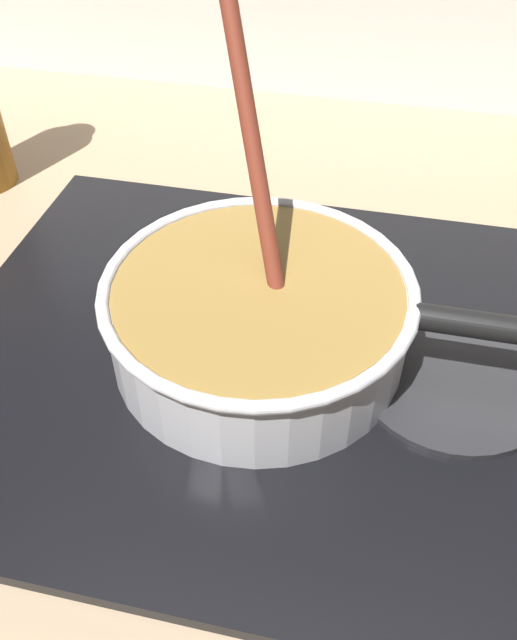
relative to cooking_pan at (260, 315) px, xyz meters
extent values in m
cube|color=#9E8466|center=(-0.02, -0.24, -0.07)|extent=(2.40, 1.60, 0.04)
cube|color=black|center=(0.00, 0.00, -0.05)|extent=(0.56, 0.48, 0.01)
torus|color=#592D0C|center=(0.00, 0.00, -0.04)|extent=(0.19, 0.19, 0.01)
cylinder|color=#262628|center=(0.16, 0.00, -0.04)|extent=(0.16, 0.16, 0.01)
cylinder|color=silver|center=(0.00, 0.00, -0.01)|extent=(0.25, 0.25, 0.07)
cylinder|color=olive|center=(0.00, 0.00, 0.00)|extent=(0.24, 0.24, 0.07)
torus|color=silver|center=(0.00, 0.00, 0.03)|extent=(0.26, 0.26, 0.01)
cylinder|color=black|center=(0.19, 0.00, 0.02)|extent=(0.13, 0.02, 0.02)
cylinder|color=#EDD88C|center=(-0.02, 0.08, 0.02)|extent=(0.03, 0.03, 0.01)
cylinder|color=#E5CC7A|center=(-0.04, -0.03, 0.02)|extent=(0.03, 0.03, 0.01)
cylinder|color=beige|center=(-0.03, 0.04, 0.02)|extent=(0.03, 0.03, 0.01)
cylinder|color=#E5CC7A|center=(-0.03, -0.10, 0.02)|extent=(0.03, 0.03, 0.01)
cylinder|color=#E5CC7A|center=(0.00, -0.01, 0.02)|extent=(0.03, 0.03, 0.01)
cylinder|color=#E5CC7A|center=(0.06, 0.07, 0.02)|extent=(0.04, 0.04, 0.01)
cylinder|color=beige|center=(0.07, 0.01, 0.02)|extent=(0.03, 0.03, 0.01)
cylinder|color=#E5CC7A|center=(-0.08, -0.05, 0.02)|extent=(0.03, 0.03, 0.01)
cylinder|color=maroon|center=(-0.01, 0.05, 0.12)|extent=(0.09, 0.13, 0.23)
cube|color=brown|center=(0.02, 0.00, 0.01)|extent=(0.05, 0.05, 0.01)
camera|label=1|loc=(0.09, -0.41, 0.38)|focal=37.66mm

